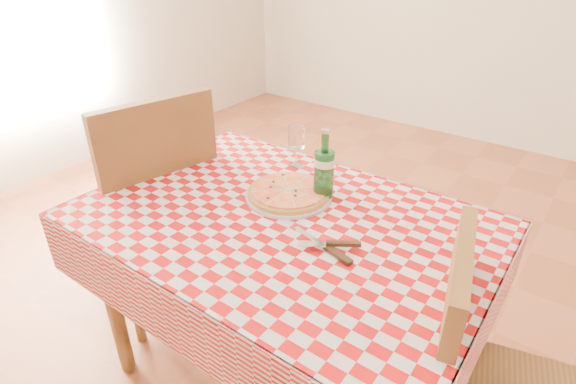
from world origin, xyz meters
name	(u,v)px	position (x,y,z in m)	size (l,w,h in m)	color
dining_table	(282,243)	(0.00, 0.00, 0.66)	(1.20, 0.80, 0.75)	brown
tablecloth	(282,218)	(0.00, 0.00, 0.75)	(1.30, 0.90, 0.01)	#A40A0A
chair_near	(478,377)	(0.67, -0.03, 0.52)	(0.50, 0.50, 0.91)	brown
chair_far	(154,198)	(-0.67, 0.01, 0.60)	(0.56, 0.56, 1.04)	brown
pizza_plate	(289,192)	(-0.06, 0.12, 0.78)	(0.30, 0.30, 0.04)	#C69042
water_bottle	(324,165)	(0.04, 0.18, 0.88)	(0.07, 0.07, 0.25)	#175F28
wine_glass	(296,147)	(-0.18, 0.34, 0.84)	(0.06, 0.06, 0.17)	white
cutlery	(326,245)	(0.20, -0.06, 0.77)	(0.25, 0.21, 0.03)	silver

